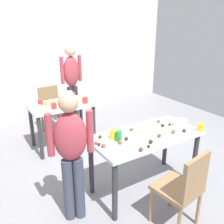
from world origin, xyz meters
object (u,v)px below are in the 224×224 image
chair_near_table (184,187)px  person_adult_far (72,78)px  dining_table_far (62,111)px  soda_can (119,136)px  mixing_bowl (181,123)px  pitcher_far (69,98)px  dining_table_near (146,142)px  chair_far_table (52,107)px  person_girl_near (71,149)px

chair_near_table → person_adult_far: (0.13, 3.00, 0.49)m
dining_table_far → soda_can: soda_can is taller
mixing_bowl → dining_table_far: bearing=120.7°
pitcher_far → chair_near_table: bearing=-83.0°
dining_table_near → chair_near_table: size_ratio=1.52×
chair_far_table → soda_can: soda_can is taller
chair_near_table → person_adult_far: size_ratio=0.53×
chair_near_table → soda_can: bearing=111.5°
dining_table_near → dining_table_far: size_ratio=1.29×
person_girl_near → person_adult_far: person_adult_far is taller
soda_can → chair_near_table: bearing=-68.5°
chair_far_table → person_girl_near: (-0.54, -2.29, 0.33)m
chair_near_table → chair_far_table: 3.00m
chair_near_table → chair_far_table: bearing=96.0°
person_adult_far → soda_can: size_ratio=13.36×
person_adult_far → pitcher_far: bearing=-116.3°
mixing_bowl → chair_far_table: bearing=112.0°
person_adult_far → mixing_bowl: (0.49, -2.33, -0.20)m
chair_near_table → mixing_bowl: 0.96m
person_girl_near → person_adult_far: 2.50m
person_girl_near → person_adult_far: bearing=66.8°
dining_table_near → person_adult_far: (0.04, 2.30, 0.34)m
pitcher_far → dining_table_far: bearing=124.5°
chair_far_table → person_adult_far: bearing=1.1°
mixing_bowl → soda_can: 0.91m
chair_far_table → dining_table_near: bearing=-80.1°
dining_table_far → mixing_bowl: 1.92m
mixing_bowl → chair_near_table: bearing=-133.1°
person_girl_near → soda_can: (0.57, 0.02, -0.02)m
person_adult_far → pitcher_far: size_ratio=7.33×
person_adult_far → mixing_bowl: bearing=-78.0°
person_girl_near → pitcher_far: person_girl_near is taller
chair_far_table → soda_can: bearing=-89.3°
person_girl_near → chair_far_table: bearing=76.7°
person_girl_near → mixing_bowl: person_girl_near is taller
dining_table_far → person_adult_far: bearing=54.5°
soda_can → pitcher_far: pitcher_far is taller
dining_table_near → person_adult_far: person_adult_far is taller
person_girl_near → mixing_bowl: 1.48m
person_girl_near → soda_can: bearing=2.1°
chair_near_table → chair_far_table: size_ratio=1.00×
dining_table_near → soda_can: soda_can is taller
dining_table_far → chair_far_table: bearing=86.4°
chair_near_table → pitcher_far: size_ratio=3.91×
person_girl_near → dining_table_near: bearing=0.1°
chair_far_table → pitcher_far: bearing=-86.8°
person_adult_far → chair_far_table: bearing=-178.9°
dining_table_near → soda_can: (-0.37, 0.02, 0.17)m
dining_table_far → pitcher_far: bearing=-55.5°
soda_can → pitcher_far: (0.02, 1.47, 0.05)m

